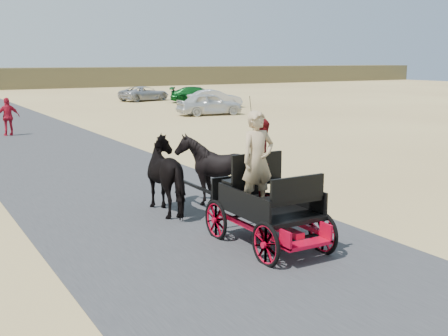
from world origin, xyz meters
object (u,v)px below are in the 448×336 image
horse_left (172,175)px  pedestrian (8,117)px  carriage (267,226)px  car_c (198,95)px  horse_right (214,171)px  car_b (215,99)px  car_a (209,104)px  car_d (144,94)px

horse_left → pedestrian: pedestrian is taller
carriage → pedestrian: bearing=94.5°
carriage → car_c: 34.96m
horse_left → horse_right: size_ratio=1.18×
carriage → horse_left: horse_left is taller
horse_left → car_b: (14.55, 23.93, -0.21)m
car_a → carriage: bearing=161.2°
carriage → car_a: size_ratio=0.59×
horse_right → car_d: horse_right is taller
horse_right → car_c: horse_right is taller
horse_right → pedestrian: pedestrian is taller
car_d → pedestrian: bearing=125.6°
horse_right → car_a: horse_right is taller
car_b → car_c: bearing=3.2°
pedestrian → car_b: 17.61m
carriage → pedestrian: size_ratio=1.39×
car_a → car_b: size_ratio=1.05×
car_a → pedestrian: bearing=114.5°
car_d → car_a: bearing=159.2°
horse_left → car_a: (11.58, 19.29, -0.16)m
pedestrian → car_d: size_ratio=0.40×
horse_left → car_a: bearing=-121.0°
car_a → car_b: bearing=-25.1°
horse_right → pedestrian: bearing=-82.7°
carriage → horse_left: size_ratio=1.20×
car_b → car_c: (1.06, 4.62, -0.00)m
carriage → car_b: size_ratio=0.62×
horse_left → horse_right: horse_right is taller
car_a → car_b: (2.97, 4.65, -0.05)m
car_a → car_d: bearing=2.6°
horse_right → car_c: (14.51, 28.55, -0.22)m
pedestrian → car_c: 21.06m
pedestrian → car_a: size_ratio=0.43×
horse_right → car_a: (10.48, 19.29, -0.16)m
horse_left → car_d: size_ratio=0.46×
car_a → car_d: size_ratio=0.93×
car_b → horse_right: bearing=166.8°
car_d → horse_right: bearing=144.5°
horse_left → car_c: size_ratio=0.46×
horse_right → car_d: (11.61, 32.58, -0.25)m
carriage → car_b: car_b is taller
car_c → car_a: bearing=-172.0°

